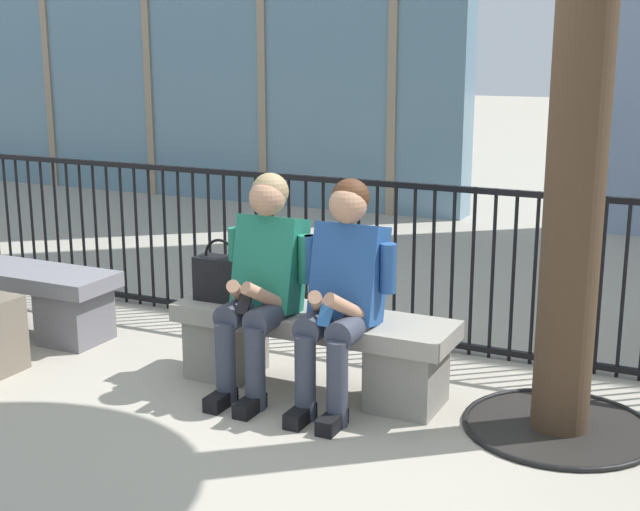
% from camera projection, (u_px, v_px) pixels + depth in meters
% --- Properties ---
extents(ground_plane, '(60.00, 60.00, 0.00)m').
position_uv_depth(ground_plane, '(312.00, 389.00, 4.92)').
color(ground_plane, '#A8A091').
extents(stone_bench, '(1.60, 0.44, 0.45)m').
position_uv_depth(stone_bench, '(312.00, 343.00, 4.85)').
color(stone_bench, gray).
rests_on(stone_bench, ground).
extents(seated_person_with_phone, '(0.52, 0.66, 1.21)m').
position_uv_depth(seated_person_with_phone, '(262.00, 278.00, 4.75)').
color(seated_person_with_phone, '#383D4C').
rests_on(seated_person_with_phone, ground).
extents(seated_person_companion, '(0.52, 0.66, 1.21)m').
position_uv_depth(seated_person_companion, '(342.00, 288.00, 4.55)').
color(seated_person_companion, '#383D4C').
rests_on(seated_person_companion, ground).
extents(handbag_on_bench, '(0.29, 0.15, 0.36)m').
position_uv_depth(handbag_on_bench, '(221.00, 277.00, 5.02)').
color(handbag_on_bench, black).
rests_on(handbag_on_bench, stone_bench).
extents(plaza_railing, '(9.12, 0.04, 1.06)m').
position_uv_depth(plaza_railing, '(376.00, 261.00, 5.61)').
color(plaza_railing, black).
rests_on(plaza_railing, ground).
extents(stone_bench_far, '(1.60, 0.44, 0.45)m').
position_uv_depth(stone_bench_far, '(9.00, 291.00, 5.88)').
color(stone_bench_far, slate).
rests_on(stone_bench_far, ground).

